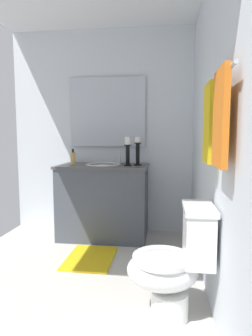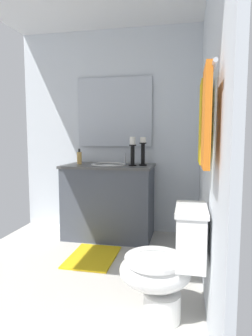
{
  "view_description": "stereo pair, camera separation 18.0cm",
  "coord_description": "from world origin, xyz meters",
  "px_view_note": "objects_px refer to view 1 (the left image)",
  "views": [
    {
      "loc": [
        2.33,
        0.78,
        1.18
      ],
      "look_at": [
        -0.14,
        0.45,
        0.91
      ],
      "focal_mm": 31.54,
      "sensor_mm": 36.0,
      "label": 1
    },
    {
      "loc": [
        2.3,
        0.96,
        1.18
      ],
      "look_at": [
        -0.14,
        0.45,
        0.91
      ],
      "focal_mm": 31.54,
      "sensor_mm": 36.0,
      "label": 2
    }
  ],
  "objects_px": {
    "towel_bar": "(218,80)",
    "towel_center": "(221,118)",
    "vanity_cabinet": "(104,201)",
    "toilet": "(173,264)",
    "soap_bottle": "(73,158)",
    "towel_near_vanity": "(208,123)",
    "bath_mat": "(90,258)",
    "mirror": "(108,112)",
    "candle_holder_short": "(128,150)",
    "sink_basin": "(103,168)",
    "candle_holder_tall": "(138,151)"
  },
  "relations": [
    {
      "from": "towel_bar",
      "to": "towel_center",
      "type": "xyz_separation_m",
      "value": [
        0.21,
        -0.02,
        -0.22
      ]
    },
    {
      "from": "sink_basin",
      "to": "vanity_cabinet",
      "type": "bearing_deg",
      "value": -90.0
    },
    {
      "from": "vanity_cabinet",
      "to": "soap_bottle",
      "type": "xyz_separation_m",
      "value": [
        0.0,
        -0.36,
        0.5
      ]
    },
    {
      "from": "toilet",
      "to": "towel_bar",
      "type": "xyz_separation_m",
      "value": [
        0.13,
        0.22,
        1.12
      ]
    },
    {
      "from": "vanity_cabinet",
      "to": "towel_near_vanity",
      "type": "relative_size",
      "value": 2.1
    },
    {
      "from": "toilet",
      "to": "bath_mat",
      "type": "bearing_deg",
      "value": -137.49
    },
    {
      "from": "sink_basin",
      "to": "candle_holder_tall",
      "type": "height_order",
      "value": "candle_holder_tall"
    },
    {
      "from": "towel_near_vanity",
      "to": "mirror",
      "type": "bearing_deg",
      "value": -149.78
    },
    {
      "from": "soap_bottle",
      "to": "towel_center",
      "type": "relative_size",
      "value": 0.38
    },
    {
      "from": "towel_near_vanity",
      "to": "towel_center",
      "type": "relative_size",
      "value": 1.03
    },
    {
      "from": "vanity_cabinet",
      "to": "mirror",
      "type": "xyz_separation_m",
      "value": [
        -0.28,
        0.0,
        1.04
      ]
    },
    {
      "from": "bath_mat",
      "to": "mirror",
      "type": "bearing_deg",
      "value": 180.0
    },
    {
      "from": "vanity_cabinet",
      "to": "toilet",
      "type": "distance_m",
      "value": 1.65
    },
    {
      "from": "towel_bar",
      "to": "towel_center",
      "type": "distance_m",
      "value": 0.3
    },
    {
      "from": "candle_holder_tall",
      "to": "soap_bottle",
      "type": "distance_m",
      "value": 0.76
    },
    {
      "from": "sink_basin",
      "to": "towel_bar",
      "type": "relative_size",
      "value": 0.49
    },
    {
      "from": "toilet",
      "to": "towel_bar",
      "type": "relative_size",
      "value": 0.91
    },
    {
      "from": "candle_holder_tall",
      "to": "soap_bottle",
      "type": "bearing_deg",
      "value": -90.25
    },
    {
      "from": "toilet",
      "to": "sink_basin",
      "type": "bearing_deg",
      "value": -152.4
    },
    {
      "from": "candle_holder_short",
      "to": "towel_center",
      "type": "relative_size",
      "value": 0.67
    },
    {
      "from": "sink_basin",
      "to": "toilet",
      "type": "height_order",
      "value": "sink_basin"
    },
    {
      "from": "bath_mat",
      "to": "vanity_cabinet",
      "type": "bearing_deg",
      "value": -180.0
    },
    {
      "from": "candle_holder_short",
      "to": "toilet",
      "type": "xyz_separation_m",
      "value": [
        1.39,
        0.47,
        -0.65
      ]
    },
    {
      "from": "towel_near_vanity",
      "to": "vanity_cabinet",
      "type": "bearing_deg",
      "value": -144.98
    },
    {
      "from": "vanity_cabinet",
      "to": "towel_bar",
      "type": "height_order",
      "value": "towel_bar"
    },
    {
      "from": "sink_basin",
      "to": "candle_holder_tall",
      "type": "distance_m",
      "value": 0.44
    },
    {
      "from": "soap_bottle",
      "to": "towel_near_vanity",
      "type": "distance_m",
      "value": 1.94
    },
    {
      "from": "towel_center",
      "to": "bath_mat",
      "type": "xyz_separation_m",
      "value": [
        -1.17,
        -0.97,
        -1.26
      ]
    },
    {
      "from": "sink_basin",
      "to": "bath_mat",
      "type": "height_order",
      "value": "sink_basin"
    },
    {
      "from": "towel_center",
      "to": "soap_bottle",
      "type": "bearing_deg",
      "value": -143.58
    },
    {
      "from": "toilet",
      "to": "towel_center",
      "type": "distance_m",
      "value": 0.98
    },
    {
      "from": "candle_holder_short",
      "to": "towel_center",
      "type": "distance_m",
      "value": 1.87
    },
    {
      "from": "mirror",
      "to": "bath_mat",
      "type": "height_order",
      "value": "mirror"
    },
    {
      "from": "toilet",
      "to": "bath_mat",
      "type": "xyz_separation_m",
      "value": [
        -0.83,
        -0.76,
        -0.36
      ]
    },
    {
      "from": "towel_bar",
      "to": "towel_near_vanity",
      "type": "xyz_separation_m",
      "value": [
        -0.21,
        -0.02,
        -0.23
      ]
    },
    {
      "from": "towel_near_vanity",
      "to": "bath_mat",
      "type": "height_order",
      "value": "towel_near_vanity"
    },
    {
      "from": "mirror",
      "to": "candle_holder_tall",
      "type": "height_order",
      "value": "mirror"
    },
    {
      "from": "soap_bottle",
      "to": "vanity_cabinet",
      "type": "bearing_deg",
      "value": 90.03
    },
    {
      "from": "soap_bottle",
      "to": "sink_basin",
      "type": "bearing_deg",
      "value": 90.03
    },
    {
      "from": "towel_center",
      "to": "vanity_cabinet",
      "type": "bearing_deg",
      "value": -151.65
    },
    {
      "from": "candle_holder_short",
      "to": "bath_mat",
      "type": "xyz_separation_m",
      "value": [
        0.56,
        -0.29,
        -1.01
      ]
    },
    {
      "from": "vanity_cabinet",
      "to": "candle_holder_tall",
      "type": "height_order",
      "value": "candle_holder_tall"
    },
    {
      "from": "sink_basin",
      "to": "towel_bar",
      "type": "bearing_deg",
      "value": 31.81
    },
    {
      "from": "towel_bar",
      "to": "mirror",
      "type": "bearing_deg",
      "value": -152.18
    },
    {
      "from": "sink_basin",
      "to": "bath_mat",
      "type": "relative_size",
      "value": 0.67
    },
    {
      "from": "candle_holder_short",
      "to": "towel_bar",
      "type": "xyz_separation_m",
      "value": [
        1.52,
        0.69,
        0.46
      ]
    },
    {
      "from": "vanity_cabinet",
      "to": "sink_basin",
      "type": "xyz_separation_m",
      "value": [
        0.0,
        0.0,
        0.39
      ]
    },
    {
      "from": "mirror",
      "to": "towel_bar",
      "type": "bearing_deg",
      "value": 27.82
    },
    {
      "from": "vanity_cabinet",
      "to": "sink_basin",
      "type": "relative_size",
      "value": 2.56
    },
    {
      "from": "candle_holder_short",
      "to": "soap_bottle",
      "type": "bearing_deg",
      "value": -95.68
    }
  ]
}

